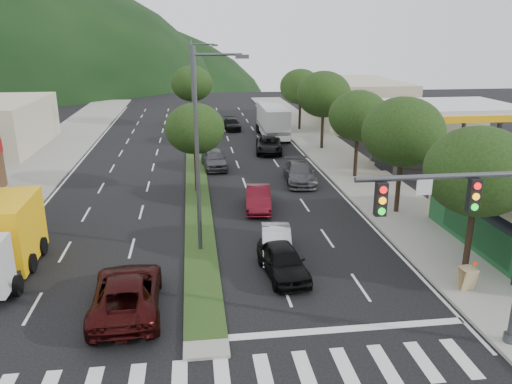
{
  "coord_description": "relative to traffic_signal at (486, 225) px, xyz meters",
  "views": [
    {
      "loc": [
        -0.2,
        -15.37,
        10.47
      ],
      "look_at": [
        3.26,
        11.29,
        1.95
      ],
      "focal_mm": 35.0,
      "sensor_mm": 36.0,
      "label": 1
    }
  ],
  "objects": [
    {
      "name": "median",
      "position": [
        -9.03,
        29.54,
        -4.59
      ],
      "size": [
        1.6,
        56.0,
        0.12
      ],
      "primitive_type": "cube",
      "color": "#1F3814",
      "rests_on": "ground"
    },
    {
      "name": "car_queue_d",
      "position": [
        -2.24,
        30.83,
        -3.94
      ],
      "size": [
        2.92,
        5.3,
        1.4
      ],
      "primitive_type": "imported",
      "rotation": [
        0.0,
        0.0,
        -0.12
      ],
      "color": "black",
      "rests_on": "ground"
    },
    {
      "name": "traffic_signal",
      "position": [
        0.0,
        0.0,
        0.0
      ],
      "size": [
        6.12,
        0.4,
        7.0
      ],
      "color": "#47494C",
      "rests_on": "ground"
    },
    {
      "name": "a_frame_sign",
      "position": [
        2.01,
        3.75,
        -3.89
      ],
      "size": [
        0.66,
        0.74,
        1.36
      ],
      "rotation": [
        0.0,
        0.0,
        0.09
      ],
      "color": "tan",
      "rests_on": "sidewalk_right"
    },
    {
      "name": "tree_r_a",
      "position": [
        2.97,
        5.54,
        0.17
      ],
      "size": [
        4.6,
        4.6,
        6.63
      ],
      "color": "black",
      "rests_on": "sidewalk_right"
    },
    {
      "name": "sedan_silver",
      "position": [
        -5.3,
        8.62,
        -3.98
      ],
      "size": [
        1.88,
        4.2,
        1.34
      ],
      "primitive_type": "imported",
      "rotation": [
        0.0,
        0.0,
        -0.12
      ],
      "color": "#B9BCC2",
      "rests_on": "ground"
    },
    {
      "name": "tree_med_far",
      "position": [
        -9.03,
        45.54,
        0.36
      ],
      "size": [
        4.8,
        4.8,
        6.94
      ],
      "color": "black",
      "rests_on": "median"
    },
    {
      "name": "tree_r_c",
      "position": [
        2.97,
        21.54,
        0.1
      ],
      "size": [
        4.4,
        4.4,
        6.48
      ],
      "color": "black",
      "rests_on": "sidewalk_right"
    },
    {
      "name": "tree_r_b",
      "position": [
        2.97,
        13.54,
        0.39
      ],
      "size": [
        4.8,
        4.8,
        6.94
      ],
      "color": "black",
      "rests_on": "sidewalk_right"
    },
    {
      "name": "car_queue_b",
      "position": [
        -1.49,
        20.83,
        -3.9
      ],
      "size": [
        2.53,
        5.27,
        1.48
      ],
      "primitive_type": "imported",
      "rotation": [
        0.0,
        0.0,
        -0.09
      ],
      "color": "#444448",
      "rests_on": "ground"
    },
    {
      "name": "sidewalk_left",
      "position": [
        -22.03,
        26.54,
        -4.57
      ],
      "size": [
        6.0,
        90.0,
        0.15
      ],
      "primitive_type": "cube",
      "color": "gray",
      "rests_on": "ground"
    },
    {
      "name": "streetlight_near",
      "position": [
        -8.82,
        9.54,
        0.94
      ],
      "size": [
        2.6,
        0.25,
        10.0
      ],
      "color": "#47494C",
      "rests_on": "ground"
    },
    {
      "name": "streetlight_mid",
      "position": [
        -8.82,
        34.54,
        0.94
      ],
      "size": [
        2.6,
        0.25,
        10.0
      ],
      "color": "#47494C",
      "rests_on": "ground"
    },
    {
      "name": "car_queue_c",
      "position": [
        -5.29,
        15.41,
        -3.94
      ],
      "size": [
        1.96,
        4.43,
        1.41
      ],
      "primitive_type": "imported",
      "rotation": [
        0.0,
        0.0,
        -0.11
      ],
      "color": "#4F0D16",
      "rests_on": "ground"
    },
    {
      "name": "ground",
      "position": [
        -9.03,
        1.54,
        -4.65
      ],
      "size": [
        160.0,
        160.0,
        0.0
      ],
      "primitive_type": "plane",
      "color": "black",
      "rests_on": "ground"
    },
    {
      "name": "box_truck",
      "position": [
        -17.93,
        8.41,
        -3.12
      ],
      "size": [
        2.66,
        6.58,
        3.22
      ],
      "rotation": [
        0.0,
        0.0,
        3.16
      ],
      "color": "silver",
      "rests_on": "ground"
    },
    {
      "name": "crosswalk",
      "position": [
        -9.03,
        -0.46,
        -4.64
      ],
      "size": [
        19.0,
        2.2,
        0.01
      ],
      "primitive_type": "cube",
      "color": "silver",
      "rests_on": "ground"
    },
    {
      "name": "car_queue_e",
      "position": [
        -7.53,
        25.83,
        -3.87
      ],
      "size": [
        2.2,
        4.67,
        1.54
      ],
      "primitive_type": "imported",
      "rotation": [
        0.0,
        0.0,
        0.08
      ],
      "color": "#48484D",
      "rests_on": "ground"
    },
    {
      "name": "car_queue_f",
      "position": [
        -4.66,
        42.86,
        -4.01
      ],
      "size": [
        1.94,
        4.43,
        1.27
      ],
      "primitive_type": "imported",
      "rotation": [
        0.0,
        0.0,
        0.04
      ],
      "color": "black",
      "rests_on": "ground"
    },
    {
      "name": "car_queue_a",
      "position": [
        -5.38,
        6.33,
        -3.93
      ],
      "size": [
        2.15,
        4.38,
        1.44
      ],
      "primitive_type": "imported",
      "rotation": [
        0.0,
        0.0,
        0.11
      ],
      "color": "black",
      "rests_on": "ground"
    },
    {
      "name": "tree_r_e",
      "position": [
        2.97,
        41.54,
        0.25
      ],
      "size": [
        4.6,
        4.6,
        6.71
      ],
      "color": "black",
      "rests_on": "sidewalk_right"
    },
    {
      "name": "bldg_right_far",
      "position": [
        10.47,
        45.54,
        -2.05
      ],
      "size": [
        10.0,
        16.0,
        5.2
      ],
      "primitive_type": "cube",
      "color": "beige",
      "rests_on": "ground"
    },
    {
      "name": "sidewalk_right",
      "position": [
        3.47,
        26.54,
        -4.57
      ],
      "size": [
        5.0,
        90.0,
        0.15
      ],
      "primitive_type": "cube",
      "color": "gray",
      "rests_on": "ground"
    },
    {
      "name": "suv_maroon",
      "position": [
        -12.02,
        4.15,
        -3.87
      ],
      "size": [
        2.79,
        5.7,
        1.56
      ],
      "primitive_type": "imported",
      "rotation": [
        0.0,
        0.0,
        3.18
      ],
      "color": "black",
      "rests_on": "ground"
    },
    {
      "name": "gas_canopy",
      "position": [
        9.97,
        23.54,
        0.0
      ],
      "size": [
        12.2,
        8.2,
        5.25
      ],
      "color": "silver",
      "rests_on": "ground"
    },
    {
      "name": "tree_r_d",
      "position": [
        2.97,
        31.54,
        0.54
      ],
      "size": [
        5.0,
        5.0,
        7.17
      ],
      "color": "black",
      "rests_on": "sidewalk_right"
    },
    {
      "name": "motorhome",
      "position": [
        -0.74,
        37.88,
        -2.88
      ],
      "size": [
        2.89,
        8.71,
        3.32
      ],
      "rotation": [
        0.0,
        0.0,
        -0.02
      ],
      "color": "#BABABA",
      "rests_on": "ground"
    },
    {
      "name": "tree_med_near",
      "position": [
        -9.03,
        19.54,
        -0.22
      ],
      "size": [
        4.0,
        4.0,
        6.02
      ],
      "color": "black",
      "rests_on": "median"
    }
  ]
}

